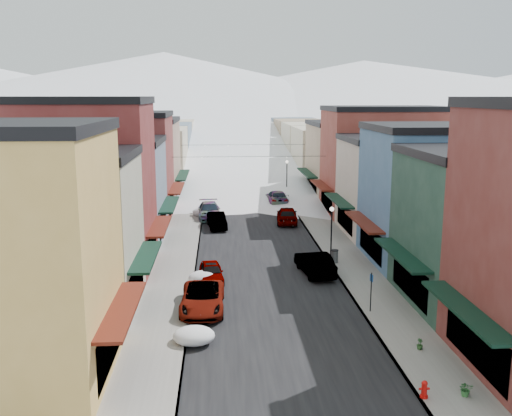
{
  "coord_description": "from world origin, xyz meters",
  "views": [
    {
      "loc": [
        -3.22,
        -20.32,
        12.53
      ],
      "look_at": [
        0.0,
        29.1,
        2.77
      ],
      "focal_mm": 40.0,
      "sensor_mm": 36.0,
      "label": 1
    }
  ],
  "objects": [
    {
      "name": "trash_can",
      "position": [
        5.41,
        20.74,
        0.65
      ],
      "size": [
        0.57,
        0.57,
        0.97
      ],
      "color": "slate",
      "rests_on": "sidewalk_right"
    },
    {
      "name": "sidewalk_right",
      "position": [
        6.6,
        60.0,
        0.07
      ],
      "size": [
        3.2,
        160.0,
        0.15
      ],
      "primitive_type": "cube",
      "color": "gray",
      "rests_on": "ground"
    },
    {
      "name": "bldg_l_grayblue",
      "position": [
        -13.19,
        29.0,
        4.51
      ],
      "size": [
        11.3,
        9.2,
        9.0
      ],
      "color": "slate",
      "rests_on": "ground"
    },
    {
      "name": "bldg_r_brick_far",
      "position": [
        14.19,
        39.0,
        5.76
      ],
      "size": [
        13.3,
        9.2,
        11.5
      ],
      "color": "maroon",
      "rests_on": "ground"
    },
    {
      "name": "road",
      "position": [
        0.0,
        60.0,
        0.01
      ],
      "size": [
        10.0,
        160.0,
        0.01
      ],
      "primitive_type": "cube",
      "color": "black",
      "rests_on": "ground"
    },
    {
      "name": "car_white_suv",
      "position": [
        -4.3,
        11.89,
        0.76
      ],
      "size": [
        2.61,
        5.49,
        1.51
      ],
      "primitive_type": "imported",
      "rotation": [
        0.0,
        0.0,
        -0.02
      ],
      "color": "silver",
      "rests_on": "ground"
    },
    {
      "name": "mountain_ridge",
      "position": [
        -19.47,
        277.18,
        14.36
      ],
      "size": [
        670.0,
        340.0,
        34.0
      ],
      "color": "silver",
      "rests_on": "ground"
    },
    {
      "name": "bldg_l_brick_far",
      "position": [
        -14.19,
        38.0,
        5.51
      ],
      "size": [
        13.3,
        9.2,
        11.0
      ],
      "color": "maroon",
      "rests_on": "ground"
    },
    {
      "name": "car_silver_wagon",
      "position": [
        -4.3,
        37.94,
        0.82
      ],
      "size": [
        2.58,
        5.74,
        1.63
      ],
      "primitive_type": "imported",
      "rotation": [
        0.0,
        0.0,
        0.05
      ],
      "color": "#A0A1A8",
      "rests_on": "ground"
    },
    {
      "name": "planter_near",
      "position": [
        6.99,
        1.0,
        0.47
      ],
      "size": [
        0.67,
        0.62,
        0.64
      ],
      "primitive_type": "imported",
      "rotation": [
        0.0,
        0.0,
        -0.22
      ],
      "color": "#326F35",
      "rests_on": "sidewalk_right"
    },
    {
      "name": "car_lane_silver",
      "position": [
        -0.94,
        55.87,
        0.78
      ],
      "size": [
        2.04,
        4.66,
        1.56
      ],
      "primitive_type": "imported",
      "rotation": [
        0.0,
        0.0,
        0.04
      ],
      "color": "gray",
      "rests_on": "ground"
    },
    {
      "name": "snow_pile_near",
      "position": [
        -4.61,
        7.3,
        0.44
      ],
      "size": [
        2.17,
        2.53,
        0.92
      ],
      "color": "white",
      "rests_on": "ground"
    },
    {
      "name": "car_gray_suv",
      "position": [
        3.5,
        35.05,
        0.86
      ],
      "size": [
        2.48,
        5.19,
        1.71
      ],
      "primitive_type": "imported",
      "rotation": [
        0.0,
        0.0,
        3.05
      ],
      "color": "gray",
      "rests_on": "ground"
    },
    {
      "name": "overhead_cables",
      "position": [
        0.0,
        47.5,
        6.2
      ],
      "size": [
        16.4,
        15.04,
        0.04
      ],
      "color": "black",
      "rests_on": "ground"
    },
    {
      "name": "car_dark_hatch",
      "position": [
        -3.5,
        33.43,
        0.74
      ],
      "size": [
        2.08,
        4.65,
        1.48
      ],
      "primitive_type": "imported",
      "rotation": [
        0.0,
        0.0,
        0.12
      ],
      "color": "black",
      "rests_on": "ground"
    },
    {
      "name": "bldg_l_tan",
      "position": [
        -13.19,
        48.0,
        5.01
      ],
      "size": [
        11.3,
        11.2,
        10.0
      ],
      "color": "#9D7D67",
      "rests_on": "ground"
    },
    {
      "name": "curb_right",
      "position": [
        5.05,
        60.0,
        0.07
      ],
      "size": [
        0.1,
        160.0,
        0.15
      ],
      "primitive_type": "cube",
      "color": "slate",
      "rests_on": "ground"
    },
    {
      "name": "curb_left",
      "position": [
        -5.05,
        60.0,
        0.07
      ],
      "size": [
        0.1,
        160.0,
        0.15
      ],
      "primitive_type": "cube",
      "color": "slate",
      "rests_on": "ground"
    },
    {
      "name": "snow_pile_far",
      "position": [
        -4.88,
        38.92,
        0.48
      ],
      "size": [
        2.38,
        2.66,
        1.01
      ],
      "color": "white",
      "rests_on": "ground"
    },
    {
      "name": "car_lane_white",
      "position": [
        2.1,
        64.09,
        0.77
      ],
      "size": [
        2.63,
        5.55,
        1.53
      ],
      "primitive_type": "imported",
      "rotation": [
        0.0,
        0.0,
        3.13
      ],
      "color": "white",
      "rests_on": "ground"
    },
    {
      "name": "bldg_l_cream",
      "position": [
        -13.19,
        12.5,
        4.76
      ],
      "size": [
        11.3,
        8.2,
        9.5
      ],
      "color": "#B3AD90",
      "rests_on": "ground"
    },
    {
      "name": "snow_pile_mid",
      "position": [
        -4.28,
        16.79,
        0.44
      ],
      "size": [
        2.2,
        2.55,
        0.93
      ],
      "color": "white",
      "rests_on": "ground"
    },
    {
      "name": "car_silver_sedan",
      "position": [
        -3.85,
        17.25,
        0.67
      ],
      "size": [
        1.88,
        4.03,
        1.33
      ],
      "primitive_type": "imported",
      "rotation": [
        0.0,
        0.0,
        0.08
      ],
      "color": "#9FA1A7",
      "rests_on": "ground"
    },
    {
      "name": "sidewalk_left",
      "position": [
        -6.6,
        60.0,
        0.07
      ],
      "size": [
        3.2,
        160.0,
        0.15
      ],
      "primitive_type": "cube",
      "color": "gray",
      "rests_on": "ground"
    },
    {
      "name": "streetlamp_far",
      "position": [
        5.2,
        49.7,
        3.02
      ],
      "size": [
        0.38,
        0.38,
        4.54
      ],
      "color": "black",
      "rests_on": "sidewalk_right"
    },
    {
      "name": "parking_sign",
      "position": [
        5.5,
        10.71,
        1.53
      ],
      "size": [
        0.12,
        0.31,
        2.35
      ],
      "color": "black",
      "rests_on": "sidewalk_right"
    },
    {
      "name": "bldg_r_cream",
      "position": [
        13.69,
        30.0,
        4.51
      ],
      "size": [
        12.3,
        9.2,
        9.0
      ],
      "color": "beige",
      "rests_on": "ground"
    },
    {
      "name": "car_green_sedan",
      "position": [
        3.5,
        18.42,
        0.83
      ],
      "size": [
        2.42,
        5.2,
        1.65
      ],
      "primitive_type": "imported",
      "rotation": [
        0.0,
        0.0,
        3.28
      ],
      "color": "black",
      "rests_on": "ground"
    },
    {
      "name": "car_black_sedan",
      "position": [
        3.5,
        45.3,
        0.81
      ],
      "size": [
        2.52,
        5.7,
        1.63
      ],
      "primitive_type": "imported",
      "rotation": [
        0.0,
        0.0,
        3.19
      ],
      "color": "black",
      "rests_on": "ground"
    },
    {
      "name": "bldg_r_tan",
      "position": [
        13.19,
        49.0,
        4.76
      ],
      "size": [
        11.3,
        11.2,
        9.5
      ],
      "color": "tan",
      "rests_on": "ground"
    },
    {
      "name": "bldg_l_brick_near",
      "position": [
        -13.69,
        20.5,
        6.26
      ],
      "size": [
        12.3,
        8.2,
        12.5
      ],
      "color": "maroon",
      "rests_on": "ground"
    },
    {
      "name": "bldg_r_blue",
      "position": [
        13.19,
        21.0,
        5.26
      ],
      "size": [
        11.3,
        9.2,
        10.5
      ],
      "color": "#3D628A",
      "rests_on": "ground"
    },
    {
      "name": "streetlamp_near",
      "position": [
        5.38,
        22.02,
        2.69
      ],
      "size": [
        0.33,
        0.33,
        4.03
      ],
      "color": "black",
      "rests_on": "sidewalk_right"
    },
    {
      "name": "planter_far",
      "position": [
        6.62,
        5.54,
        0.42
      ],
      "size": [
        0.41,
        0.41,
        0.55
      ],
      "primitive_type": "imported",
      "rotation": [
        0.0,
        0.0,
        0.46
      ],
      "color": "#284F24",
      "rests_on": "sidewalk_right"
    },
    {
      "name": "fire_hydrant",
      "position": [
        5.2,
        1.0,
        0.5
      ],
      "size": [
        0.44,
        0.34,
        0.76
      ],
      "color": "red",
      "rests_on": "sidewalk_right"
    },
    {
      "name": "distant_blocks",
      "position": [
        0.0,
        83.0,
        4.0
      ],
      "size": [
        34.0,
        55.0,
        8.0
      ],
      "color": "gray",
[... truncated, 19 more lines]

